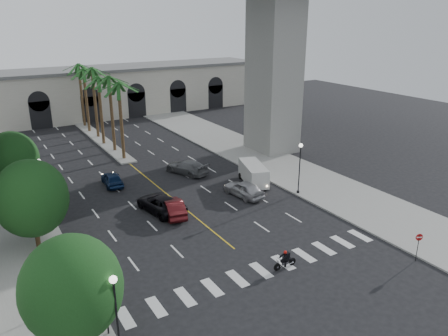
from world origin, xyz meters
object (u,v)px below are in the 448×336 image
car_c (160,203)px  do_not_enter_sign (419,241)px  motorcycle_rider (286,260)px  pedestrian_a (92,297)px  cargo_van (253,173)px  traffic_signal_far (86,264)px  car_d (187,167)px  car_e (112,179)px  lamp_post_left_near (116,313)px  lamp_post_left_far (42,182)px  car_a (244,189)px  traffic_signal_near (105,298)px  lamp_post_right (300,164)px  car_b (173,207)px

car_c → do_not_enter_sign: do_not_enter_sign is taller
motorcycle_rider → pedestrian_a: 13.39m
motorcycle_rider → cargo_van: cargo_van is taller
traffic_signal_far → car_d: size_ratio=0.67×
car_e → do_not_enter_sign: 30.15m
motorcycle_rider → car_d: bearing=81.8°
lamp_post_left_near → traffic_signal_far: size_ratio=1.47×
lamp_post_left_near → lamp_post_left_far: size_ratio=1.00×
car_c → car_d: size_ratio=1.03×
lamp_post_left_near → lamp_post_left_far: 21.00m
car_a → pedestrian_a: bearing=22.2°
lamp_post_left_far → traffic_signal_near: 18.51m
lamp_post_left_far → car_a: (17.78, -5.61, -2.42)m
lamp_post_right → car_e: size_ratio=1.25×
lamp_post_left_near → car_a: size_ratio=1.14×
traffic_signal_near → car_b: traffic_signal_near is taller
car_c → do_not_enter_sign: bearing=115.3°
lamp_post_left_far → do_not_enter_sign: bearing=-45.6°
lamp_post_right → traffic_signal_far: size_ratio=1.47×
lamp_post_left_near → cargo_van: size_ratio=0.97×
lamp_post_left_far → car_e: lamp_post_left_far is taller
car_c → do_not_enter_sign: size_ratio=2.48×
lamp_post_left_far → car_e: size_ratio=1.25×
car_a → pedestrian_a: (-17.88, -10.41, 0.29)m
traffic_signal_far → car_b: 13.12m
lamp_post_left_far → car_d: size_ratio=0.99×
motorcycle_rider → traffic_signal_far: bearing=163.7°
do_not_enter_sign → lamp_post_right: bearing=111.1°
lamp_post_right → car_b: (-12.90, 2.05, -2.47)m
pedestrian_a → car_c: bearing=62.8°
traffic_signal_near → cargo_van: size_ratio=0.66×
lamp_post_right → pedestrian_a: 24.36m
car_b → car_e: bearing=-64.4°
lamp_post_left_near → car_a: 23.64m
lamp_post_left_near → motorcycle_rider: lamp_post_left_near is taller
car_b → pedestrian_a: pedestrian_a is taller
traffic_signal_far → car_b: (9.80, 8.55, -1.75)m
lamp_post_right → do_not_enter_sign: bearing=-93.6°
car_a → car_c: bearing=-14.9°
traffic_signal_near → traffic_signal_far: size_ratio=1.00×
lamp_post_left_near → motorcycle_rider: 13.68m
lamp_post_left_near → traffic_signal_near: (0.10, 2.50, -0.71)m
car_b → car_e: size_ratio=1.07×
car_d → do_not_enter_sign: 26.38m
lamp_post_left_far → traffic_signal_near: size_ratio=1.47×
car_e → car_c: bearing=106.3°
pedestrian_a → traffic_signal_far: bearing=94.5°
traffic_signal_near → do_not_enter_sign: 22.16m
traffic_signal_near → traffic_signal_far: 4.00m
lamp_post_left_far → car_e: (7.43, 4.07, -2.49)m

